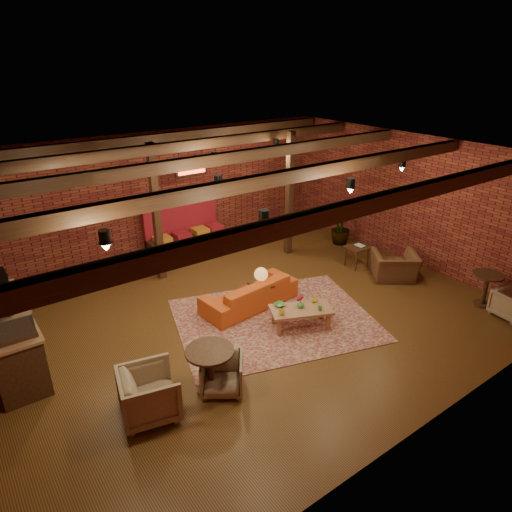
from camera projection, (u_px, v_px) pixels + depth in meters
floor at (244, 316)px, 9.34m from camera, size 10.00×10.00×0.00m
ceiling at (242, 160)px, 8.03m from camera, size 10.00×8.00×0.02m
wall_back at (155, 195)px, 11.65m from camera, size 10.00×0.02×3.20m
wall_front at (422, 343)px, 5.72m from camera, size 10.00×0.02×3.20m
wall_right at (409, 199)px, 11.35m from camera, size 0.02×8.00×3.20m
ceiling_beams at (242, 167)px, 8.08m from camera, size 9.80×6.40×0.22m
ceiling_pipe at (199, 164)px, 9.36m from camera, size 9.60×0.12×0.12m
post_left at (156, 214)px, 10.29m from camera, size 0.16×0.16×3.20m
post_right at (289, 195)px, 11.66m from camera, size 0.16×0.16×3.20m
service_counter at (6, 325)px, 7.57m from camera, size 0.80×2.50×1.60m
plant_counter at (5, 296)px, 7.60m from camera, size 0.35×0.39×0.30m
banquette at (187, 236)px, 12.09m from camera, size 2.10×0.70×1.00m
service_sign at (191, 170)px, 11.00m from camera, size 0.86×0.06×0.30m
ceiling_spotlights at (242, 179)px, 8.17m from camera, size 6.40×4.40×0.28m
rug at (274, 320)px, 9.20m from camera, size 4.53×3.93×0.01m
sofa at (249, 293)px, 9.60m from camera, size 2.19×1.04×0.62m
coffee_table at (300, 310)px, 8.84m from camera, size 1.32×1.01×0.66m
side_table_lamp at (261, 277)px, 9.43m from camera, size 0.48×0.48×0.90m
round_table_left at (210, 364)px, 7.05m from camera, size 0.76×0.76×0.79m
armchair_a at (149, 392)px, 6.64m from camera, size 0.93×0.96×0.84m
armchair_b at (222, 372)px, 7.17m from camera, size 0.89×0.88×0.67m
armchair_right at (395, 262)px, 10.73m from camera, size 1.19×1.11×0.87m
side_table_book at (357, 248)px, 11.31m from camera, size 0.51×0.51×0.56m
round_table_right at (486, 284)px, 9.56m from camera, size 0.62×0.62×0.73m
armchair_far at (512, 303)px, 9.20m from camera, size 0.68×0.65×0.64m
plant_tall at (343, 193)px, 12.31m from camera, size 2.01×2.01×2.92m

